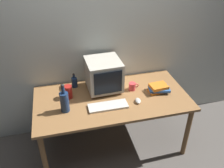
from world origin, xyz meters
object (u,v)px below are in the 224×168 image
(bottle_tall, at_px, (64,101))
(metal_canister, at_px, (68,92))
(crt_monitor, at_px, (104,75))
(mug, at_px, (132,86))
(computer_mouse, at_px, (138,101))
(book_stack, at_px, (159,88))
(bottle_short, at_px, (74,82))
(keyboard, at_px, (108,106))

(bottle_tall, height_order, metal_canister, bottle_tall)
(crt_monitor, bearing_deg, mug, -16.96)
(computer_mouse, relative_size, metal_canister, 0.67)
(computer_mouse, distance_m, book_stack, 0.33)
(metal_canister, bearing_deg, mug, -1.69)
(bottle_short, xyz_separation_m, mug, (0.65, -0.22, -0.02))
(computer_mouse, bearing_deg, metal_canister, 170.05)
(metal_canister, bearing_deg, bottle_tall, -103.15)
(book_stack, bearing_deg, computer_mouse, -155.80)
(bottle_short, height_order, book_stack, bottle_short)
(bottle_short, distance_m, mug, 0.69)
(computer_mouse, height_order, metal_canister, metal_canister)
(bottle_tall, xyz_separation_m, metal_canister, (0.05, 0.23, -0.05))
(keyboard, relative_size, computer_mouse, 4.20)
(keyboard, height_order, metal_canister, metal_canister)
(book_stack, relative_size, mug, 2.17)
(crt_monitor, distance_m, book_stack, 0.66)
(crt_monitor, relative_size, keyboard, 0.96)
(book_stack, bearing_deg, bottle_short, 160.05)
(keyboard, relative_size, bottle_short, 2.27)
(crt_monitor, height_order, mug, crt_monitor)
(bottle_short, bearing_deg, computer_mouse, -36.75)
(bottle_tall, relative_size, bottle_short, 1.77)
(metal_canister, bearing_deg, bottle_short, 65.95)
(computer_mouse, xyz_separation_m, metal_canister, (-0.72, 0.27, 0.06))
(computer_mouse, relative_size, book_stack, 0.38)
(bottle_short, bearing_deg, book_stack, -19.95)
(keyboard, distance_m, mug, 0.44)
(mug, height_order, metal_canister, metal_canister)
(computer_mouse, height_order, mug, mug)
(bottle_short, distance_m, book_stack, 0.99)
(computer_mouse, bearing_deg, mug, 96.81)
(crt_monitor, relative_size, mug, 3.35)
(crt_monitor, distance_m, bottle_short, 0.37)
(bottle_tall, xyz_separation_m, mug, (0.79, 0.21, -0.08))
(bottle_short, bearing_deg, crt_monitor, -21.00)
(computer_mouse, bearing_deg, bottle_short, 153.81)
(keyboard, height_order, bottle_tall, bottle_tall)
(crt_monitor, relative_size, bottle_short, 2.18)
(bottle_short, distance_m, metal_canister, 0.22)
(bottle_tall, height_order, book_stack, bottle_tall)
(bottle_short, bearing_deg, metal_canister, -114.05)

